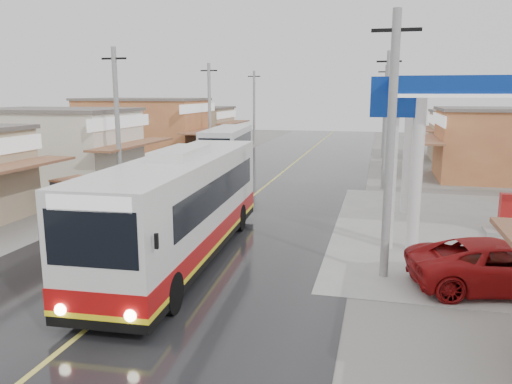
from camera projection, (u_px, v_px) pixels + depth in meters
ground at (175, 259)px, 17.26m from camera, size 120.00×120.00×0.00m
road at (269, 183)px, 31.53m from camera, size 12.00×90.00×0.02m
centre_line at (269, 183)px, 31.53m from camera, size 0.15×90.00×0.01m
shopfronts_left at (109, 169)px, 37.46m from camera, size 11.00×44.00×5.20m
utility_poles_left at (172, 177)px, 34.14m from camera, size 1.60×50.00×8.00m
utility_poles_right at (383, 189)px, 29.88m from camera, size 1.60×36.00×8.00m
coach_bus at (183, 207)px, 16.96m from camera, size 3.37×12.37×3.82m
second_bus at (227, 147)px, 37.45m from camera, size 3.44×9.35×3.03m
jeepney at (501, 266)px, 14.45m from camera, size 5.65×3.51×1.46m
cyclist at (172, 186)px, 26.68m from camera, size 0.79×2.12×2.27m
tricycle_near at (73, 191)px, 24.54m from camera, size 1.69×2.24×1.55m
tyre_stack at (107, 208)px, 23.80m from camera, size 0.89×0.89×0.45m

